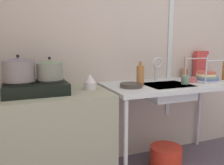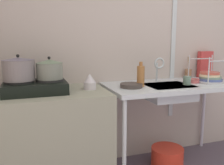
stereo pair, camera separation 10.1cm
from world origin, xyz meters
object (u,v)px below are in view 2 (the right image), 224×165
Objects in this scene: percolator at (90,82)px; sink_basin at (168,92)px; frying_pan at (131,85)px; pot_on_right_burner at (50,69)px; small_bowl_on_drainboard at (193,81)px; cereal_box at (205,64)px; stove at (35,87)px; pot_on_left_burner at (19,69)px; bucket_on_floor at (167,158)px; bottle_by_sink at (141,76)px; utensil_jar at (188,73)px; cup_by_rack at (187,80)px; faucet at (159,65)px; dish_rack at (210,77)px.

sink_basin is (0.75, -0.05, -0.13)m from percolator.
pot_on_right_burner is at bearing 176.56° from frying_pan.
cereal_box reaches higher than small_bowl_on_drainboard.
cereal_box is at bearing 8.15° from stove.
pot_on_left_burner is 1.64m from bucket_on_floor.
utensil_jar is at bearing 21.95° from bottle_by_sink.
pot_on_left_burner reaches higher than bucket_on_floor.
percolator is 1.12m from bucket_on_floor.
cup_by_rack reaches higher than sink_basin.
sink_basin is 1.74× the size of faucet.
bucket_on_floor is at bearing -1.85° from pot_on_left_burner.
pot_on_left_burner is at bearing -171.52° from utensil_jar.
dish_rack is 0.20m from small_bowl_on_drainboard.
cup_by_rack is at bearing -3.50° from pot_on_left_burner.
pot_on_right_burner reaches higher than bottle_by_sink.
dish_rack is 1.42× the size of bottle_by_sink.
dish_rack reaches higher than stove.
faucet is 0.77× the size of dish_rack.
sink_basin is 5.28× the size of cup_by_rack.
bottle_by_sink is 0.96× the size of utensil_jar.
pot_on_right_burner reaches higher than frying_pan.
faucet is at bearing 100.54° from bucket_on_floor.
bottle_by_sink is (-0.27, -0.16, -0.07)m from faucet.
faucet is (1.30, 0.13, -0.03)m from pot_on_left_burner.
pot_on_right_burner reaches higher than stove.
bottle_by_sink is (0.80, -0.03, -0.09)m from pot_on_right_burner.
dish_rack reaches higher than bottle_by_sink.
bottle_by_sink reaches higher than cup_by_rack.
cereal_box reaches higher than utensil_jar.
sink_basin is 1.36× the size of bucket_on_floor.
frying_pan is at bearing -173.07° from bottle_by_sink.
pot_on_left_burner is 0.95m from frying_pan.
stove reaches higher than frying_pan.
pot_on_left_burner is 0.99× the size of faucet.
cup_by_rack is at bearing -145.38° from cereal_box.
bottle_by_sink is at bearing -2.18° from pot_on_right_burner.
bottle_by_sink is at bearing -177.12° from small_bowl_on_drainboard.
utensil_jar is at bearing 9.07° from stove.
frying_pan is at bearing -164.78° from cereal_box.
utensil_jar is (1.64, 0.26, 0.00)m from stove.
small_bowl_on_drainboard is at bearing -0.03° from pot_on_left_burner.
faucet is at bearing 24.78° from frying_pan.
utensil_jar reaches higher than frying_pan.
utensil_jar is (1.19, 0.26, -0.01)m from percolator.
small_bowl_on_drainboard is 0.58× the size of utensil_jar.
small_bowl_on_drainboard is at bearing 3.46° from frying_pan.
pot_on_right_burner is at bearing 179.97° from small_bowl_on_drainboard.
frying_pan is at bearing -2.95° from stove.
pot_on_right_burner is 1.08m from faucet.
pot_on_left_burner is 1.78m from utensil_jar.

